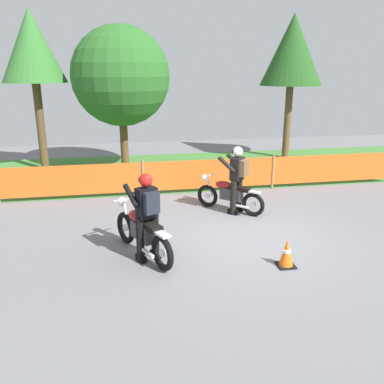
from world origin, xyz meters
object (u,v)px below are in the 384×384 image
Objects in this scene: rider_lead at (147,212)px; traffic_cone at (287,253)px; motorcycle_lead at (142,232)px; motorcycle_trailing at (229,195)px; rider_trailing at (237,176)px.

rider_lead reaches higher than traffic_cone.
motorcycle_lead is 3.14m from motorcycle_trailing.
rider_lead is (-2.23, -2.32, 0.52)m from motorcycle_trailing.
motorcycle_lead is 3.20m from rider_trailing.
rider_trailing reaches higher than traffic_cone.
traffic_cone is (2.46, -0.74, -0.69)m from rider_lead.
rider_lead is at bearing 89.36° from motorcycle_trailing.
rider_lead is (0.10, -0.21, 0.47)m from motorcycle_lead.
motorcycle_trailing is (2.33, 2.12, -0.05)m from motorcycle_lead.
motorcycle_lead is 3.71× the size of traffic_cone.
rider_lead reaches higher than motorcycle_trailing.
traffic_cone is (0.08, -2.92, -0.69)m from rider_trailing.
rider_trailing is at bearing 91.62° from traffic_cone.
rider_trailing reaches higher than motorcycle_lead.
rider_lead is 3.23m from rider_trailing.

